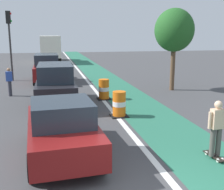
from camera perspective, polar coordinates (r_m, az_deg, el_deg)
The scene contains 12 objects.
bike_lane_strip at distance 17.71m, azimuth 1.56°, elevation 0.93°, with size 2.50×80.00×0.01m, color #286B51.
lane_divider_stripe at distance 17.41m, azimuth -3.24°, elevation 0.73°, with size 0.20×80.00×0.01m, color silver.
skateboarder_on_lane at distance 8.46m, azimuth 20.36°, elevation -6.22°, with size 0.57×0.82×1.69m.
parked_sedan_nearest at distance 8.20m, azimuth -10.06°, elevation -6.78°, with size 2.10×4.20×1.70m.
parked_suv_second at distance 14.25m, azimuth -11.31°, elevation 2.14°, with size 1.97×4.62×2.04m.
parked_suv_third at distance 21.31m, azimuth -13.00°, elevation 5.36°, with size 1.94×4.61×2.04m.
traffic_barrel_front at distance 12.07m, azimuth 1.46°, elevation -1.88°, with size 0.73×0.73×1.09m.
traffic_barrel_mid at distance 15.27m, azimuth -1.65°, elevation 1.12°, with size 0.73×0.73×1.09m.
delivery_truck_down_block at distance 36.48m, azimuth -12.38°, elevation 9.42°, with size 2.43×7.62×3.23m.
traffic_light_corner at distance 22.48m, azimuth -19.99°, elevation 11.60°, with size 0.41×0.32×5.10m.
pedestrian_crossing at distance 17.00m, azimuth -20.00°, elevation 2.66°, with size 0.34×0.20×1.61m.
street_tree_sidewalk at distance 17.95m, azimuth 12.47°, elevation 12.58°, with size 2.40×2.40×5.00m.
Camera 1 is at (-1.83, -4.84, 3.49)m, focal length 45.29 mm.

